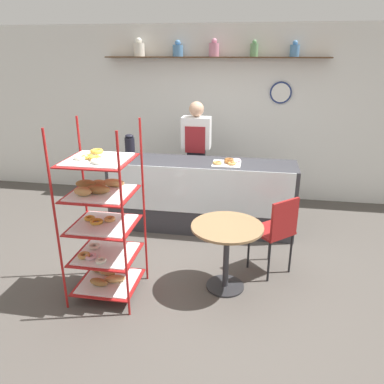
% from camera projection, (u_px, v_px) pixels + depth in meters
% --- Properties ---
extents(ground_plane, '(14.00, 14.00, 0.00)m').
position_uv_depth(ground_plane, '(186.00, 272.00, 4.16)').
color(ground_plane, '#4C4742').
extents(back_wall, '(10.00, 0.30, 2.70)m').
position_uv_depth(back_wall, '(214.00, 113.00, 5.99)').
color(back_wall, white).
rests_on(back_wall, ground_plane).
extents(display_counter, '(2.47, 0.61, 0.95)m').
position_uv_depth(display_counter, '(201.00, 195.00, 5.07)').
color(display_counter, '#333338').
rests_on(display_counter, ground_plane).
extents(pastry_rack, '(0.64, 0.62, 1.73)m').
position_uv_depth(pastry_rack, '(102.00, 223.00, 3.56)').
color(pastry_rack, '#A51919').
rests_on(pastry_rack, ground_plane).
extents(person_worker, '(0.41, 0.23, 1.65)m').
position_uv_depth(person_worker, '(196.00, 154.00, 5.45)').
color(person_worker, '#282833').
rests_on(person_worker, ground_plane).
extents(cafe_table, '(0.71, 0.71, 0.71)m').
position_uv_depth(cafe_table, '(227.00, 241.00, 3.72)').
color(cafe_table, '#262628').
rests_on(cafe_table, ground_plane).
extents(cafe_chair, '(0.54, 0.54, 0.90)m').
position_uv_depth(cafe_chair, '(277.00, 228.00, 3.95)').
color(cafe_chair, black).
rests_on(cafe_chair, ground_plane).
extents(coffee_carafe, '(0.13, 0.13, 0.33)m').
position_uv_depth(coffee_carafe, '(130.00, 146.00, 5.03)').
color(coffee_carafe, black).
rests_on(coffee_carafe, display_counter).
extents(donut_tray_counter, '(0.36, 0.33, 0.05)m').
position_uv_depth(donut_tray_counter, '(229.00, 162.00, 4.81)').
color(donut_tray_counter, silver).
rests_on(donut_tray_counter, display_counter).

